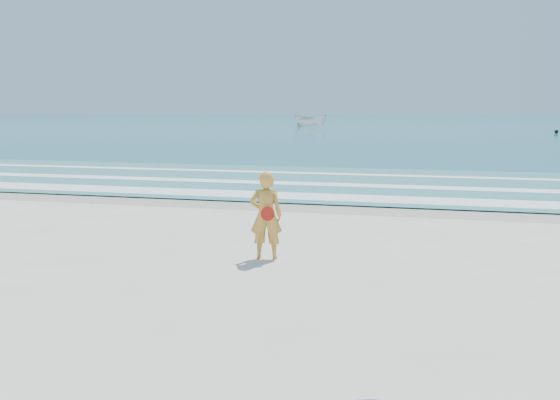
# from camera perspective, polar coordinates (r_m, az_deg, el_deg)

# --- Properties ---
(ground) EXTENTS (400.00, 400.00, 0.00)m
(ground) POSITION_cam_1_polar(r_m,az_deg,el_deg) (8.13, -10.88, -11.49)
(ground) COLOR silver
(ground) RESTS_ON ground
(wet_sand) EXTENTS (400.00, 2.40, 0.00)m
(wet_sand) POSITION_cam_1_polar(r_m,az_deg,el_deg) (16.48, 1.71, -0.48)
(wet_sand) COLOR #B2A893
(wet_sand) RESTS_ON ground
(ocean) EXTENTS (400.00, 190.00, 0.04)m
(ocean) POSITION_cam_1_polar(r_m,az_deg,el_deg) (112.00, 11.32, 8.03)
(ocean) COLOR #19727F
(ocean) RESTS_ON ground
(shallow) EXTENTS (400.00, 10.00, 0.01)m
(shallow) POSITION_cam_1_polar(r_m,az_deg,el_deg) (21.34, 4.30, 1.95)
(shallow) COLOR #59B7AD
(shallow) RESTS_ON ocean
(foam_near) EXTENTS (400.00, 1.40, 0.01)m
(foam_near) POSITION_cam_1_polar(r_m,az_deg,el_deg) (17.73, 2.52, 0.41)
(foam_near) COLOR white
(foam_near) RESTS_ON shallow
(foam_mid) EXTENTS (400.00, 0.90, 0.01)m
(foam_mid) POSITION_cam_1_polar(r_m,az_deg,el_deg) (20.56, 3.97, 1.68)
(foam_mid) COLOR white
(foam_mid) RESTS_ON shallow
(foam_far) EXTENTS (400.00, 0.60, 0.01)m
(foam_far) POSITION_cam_1_polar(r_m,az_deg,el_deg) (23.80, 5.20, 2.76)
(foam_far) COLOR white
(foam_far) RESTS_ON shallow
(boat) EXTENTS (5.01, 2.33, 1.87)m
(boat) POSITION_cam_1_polar(r_m,az_deg,el_deg) (81.15, 3.25, 8.32)
(boat) COLOR silver
(boat) RESTS_ON ocean
(buoy) EXTENTS (0.43, 0.43, 0.43)m
(buoy) POSITION_cam_1_polar(r_m,az_deg,el_deg) (67.21, 26.92, 6.39)
(buoy) COLOR black
(buoy) RESTS_ON ocean
(woman) EXTENTS (0.69, 0.51, 1.71)m
(woman) POSITION_cam_1_polar(r_m,az_deg,el_deg) (10.48, -1.47, -1.63)
(woman) COLOR gold
(woman) RESTS_ON ground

